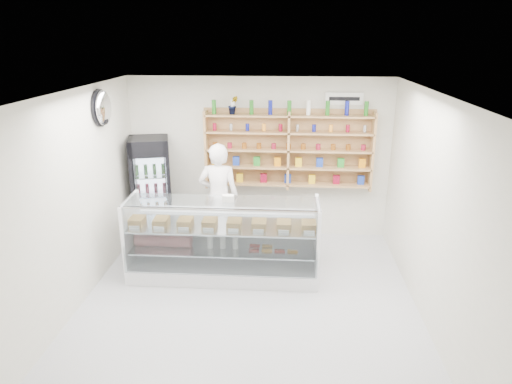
{
  "coord_description": "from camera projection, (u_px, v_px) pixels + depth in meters",
  "views": [
    {
      "loc": [
        0.47,
        -5.21,
        3.43
      ],
      "look_at": [
        0.05,
        0.9,
        1.33
      ],
      "focal_mm": 32.0,
      "sensor_mm": 36.0,
      "label": 1
    }
  ],
  "objects": [
    {
      "name": "drinks_cooler",
      "position": [
        152.0,
        189.0,
        7.9
      ],
      "size": [
        0.79,
        0.78,
        1.82
      ],
      "rotation": [
        0.0,
        0.0,
        0.25
      ],
      "color": "black",
      "rests_on": "floor"
    },
    {
      "name": "potted_plant",
      "position": [
        233.0,
        105.0,
        7.53
      ],
      "size": [
        0.21,
        0.19,
        0.3
      ],
      "primitive_type": "imported",
      "rotation": [
        0.0,
        0.0,
        0.38
      ],
      "color": "#1E6626",
      "rests_on": "wall_shelving"
    },
    {
      "name": "wall_shelving",
      "position": [
        288.0,
        150.0,
        7.72
      ],
      "size": [
        2.84,
        0.28,
        1.33
      ],
      "color": "#A7864F",
      "rests_on": "back_wall"
    },
    {
      "name": "shop_worker",
      "position": [
        219.0,
        197.0,
        7.49
      ],
      "size": [
        0.68,
        0.46,
        1.83
      ],
      "primitive_type": "imported",
      "rotation": [
        0.0,
        0.0,
        3.11
      ],
      "color": "white",
      "rests_on": "floor"
    },
    {
      "name": "security_mirror",
      "position": [
        103.0,
        108.0,
        6.54
      ],
      "size": [
        0.15,
        0.5,
        0.5
      ],
      "primitive_type": "ellipsoid",
      "color": "silver",
      "rests_on": "left_wall"
    },
    {
      "name": "display_counter",
      "position": [
        224.0,
        255.0,
        6.79
      ],
      "size": [
        2.78,
        0.83,
        1.21
      ],
      "color": "white",
      "rests_on": "floor"
    },
    {
      "name": "wall_sign",
      "position": [
        344.0,
        99.0,
        7.51
      ],
      "size": [
        0.62,
        0.03,
        0.2
      ],
      "primitive_type": "cube",
      "color": "white",
      "rests_on": "back_wall"
    },
    {
      "name": "room",
      "position": [
        247.0,
        210.0,
        5.61
      ],
      "size": [
        5.0,
        5.0,
        5.0
      ],
      "color": "#B4B5B9",
      "rests_on": "ground"
    }
  ]
}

